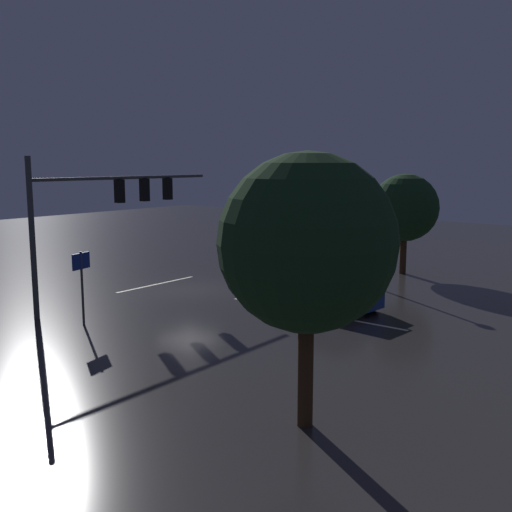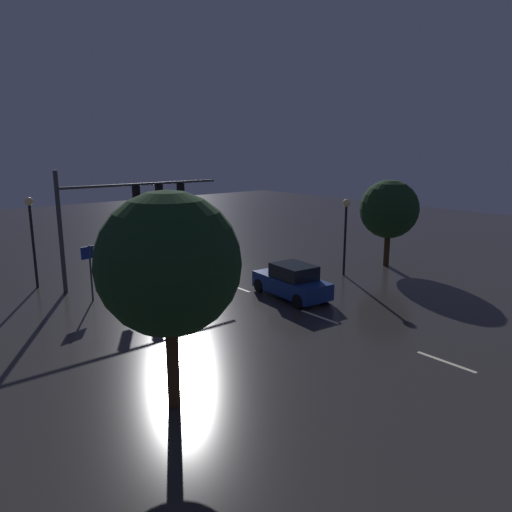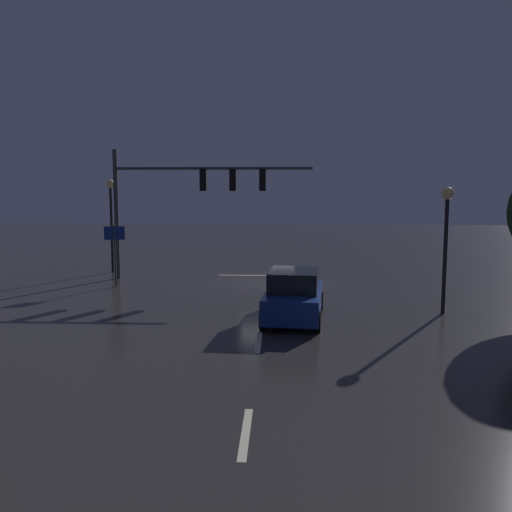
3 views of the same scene
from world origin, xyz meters
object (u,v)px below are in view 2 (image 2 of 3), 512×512
traffic_signal_assembly (125,204)px  route_sign (90,261)px  street_lamp_left_kerb (346,222)px  car_approaching (292,282)px  tree_left_near (389,209)px  tree_right_near (169,264)px  street_lamp_right_kerb (31,225)px

traffic_signal_assembly → route_sign: (3.03, 2.26, -2.33)m
traffic_signal_assembly → street_lamp_left_kerb: bearing=145.4°
car_approaching → street_lamp_left_kerb: size_ratio=1.01×
street_lamp_left_kerb → tree_left_near: bearing=177.3°
street_lamp_left_kerb → car_approaching: bearing=11.8°
traffic_signal_assembly → car_approaching: traffic_signal_assembly is taller
traffic_signal_assembly → tree_right_near: (5.07, 13.47, -0.08)m
street_lamp_left_kerb → tree_right_near: (15.21, 6.47, 1.07)m
car_approaching → tree_right_near: size_ratio=0.72×
traffic_signal_assembly → car_approaching: size_ratio=2.12×
route_sign → tree_right_near: size_ratio=0.44×
route_sign → car_approaching: bearing=143.3°
street_lamp_left_kerb → route_sign: bearing=-19.8°
street_lamp_left_kerb → street_lamp_right_kerb: size_ratio=0.92×
tree_left_near → tree_right_near: size_ratio=0.86×
tree_right_near → car_approaching: bearing=-151.6°
traffic_signal_assembly → street_lamp_right_kerb: size_ratio=1.98×
street_lamp_right_kerb → street_lamp_left_kerb: bearing=148.6°
car_approaching → street_lamp_right_kerb: 13.85m
tree_right_near → street_lamp_right_kerb: bearing=-92.4°
car_approaching → street_lamp_left_kerb: bearing=-168.2°
street_lamp_left_kerb → route_sign: (13.17, -4.74, -1.18)m
street_lamp_right_kerb → route_sign: size_ratio=1.74×
car_approaching → tree_left_near: size_ratio=0.83×
street_lamp_left_kerb → tree_right_near: bearing=23.0°
tree_right_near → street_lamp_left_kerb: bearing=-157.0°
car_approaching → route_sign: 9.87m
street_lamp_left_kerb → tree_right_near: size_ratio=0.71×
route_sign → tree_left_near: (-17.05, 4.93, 1.58)m
tree_left_near → car_approaching: bearing=5.7°
route_sign → tree_left_near: bearing=163.9°
traffic_signal_assembly → street_lamp_left_kerb: 12.38m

